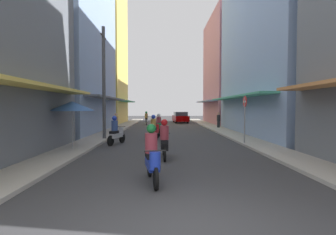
# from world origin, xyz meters

# --- Properties ---
(ground_plane) EXTENTS (83.65, 83.65, 0.00)m
(ground_plane) POSITION_xyz_m (0.00, 15.01, 0.00)
(ground_plane) COLOR #38383A
(sidewalk_left) EXTENTS (1.63, 46.02, 0.12)m
(sidewalk_left) POSITION_xyz_m (-4.63, 15.01, 0.06)
(sidewalk_left) COLOR #ADA89E
(sidewalk_left) RESTS_ON ground
(sidewalk_right) EXTENTS (1.63, 46.02, 0.12)m
(sidewalk_right) POSITION_xyz_m (4.63, 15.01, 0.06)
(sidewalk_right) COLOR #ADA89E
(sidewalk_right) RESTS_ON ground
(building_left_mid) EXTENTS (7.05, 11.52, 13.40)m
(building_left_mid) POSITION_xyz_m (-8.44, 17.18, 6.69)
(building_left_mid) COLOR #8CA5CC
(building_left_mid) RESTS_ON ground
(building_left_far) EXTENTS (7.05, 8.25, 17.94)m
(building_left_far) POSITION_xyz_m (-8.44, 28.01, 8.97)
(building_left_far) COLOR #EFD159
(building_left_far) RESTS_ON ground
(building_right_mid) EXTENTS (7.05, 13.60, 16.17)m
(building_right_mid) POSITION_xyz_m (8.44, 14.76, 8.08)
(building_right_mid) COLOR #8CA5CC
(building_right_mid) RESTS_ON ground
(building_right_far) EXTENTS (7.05, 10.66, 13.32)m
(building_right_far) POSITION_xyz_m (8.44, 27.75, 6.65)
(building_right_far) COLOR #B7727F
(building_right_far) RESTS_ON ground
(motorbike_black) EXTENTS (0.55, 1.81, 1.58)m
(motorbike_black) POSITION_xyz_m (-0.38, 6.12, 0.70)
(motorbike_black) COLOR black
(motorbike_black) RESTS_ON ground
(motorbike_red) EXTENTS (0.72, 1.75, 1.58)m
(motorbike_red) POSITION_xyz_m (-0.98, 11.98, 0.70)
(motorbike_red) COLOR black
(motorbike_red) RESTS_ON ground
(motorbike_green) EXTENTS (0.55, 1.81, 1.58)m
(motorbike_green) POSITION_xyz_m (-0.74, 14.38, 0.70)
(motorbike_green) COLOR black
(motorbike_green) RESTS_ON ground
(motorbike_silver) EXTENTS (0.77, 1.73, 1.58)m
(motorbike_silver) POSITION_xyz_m (-2.99, 9.89, 0.70)
(motorbike_silver) COLOR black
(motorbike_silver) RESTS_ON ground
(motorbike_blue) EXTENTS (0.60, 1.80, 1.58)m
(motorbike_blue) POSITION_xyz_m (-0.72, 2.89, 0.70)
(motorbike_blue) COLOR black
(motorbike_blue) RESTS_ON ground
(motorbike_white) EXTENTS (0.55, 1.81, 1.58)m
(motorbike_white) POSITION_xyz_m (-2.42, 25.76, 0.70)
(motorbike_white) COLOR black
(motorbike_white) RESTS_ON ground
(parked_car) EXTENTS (2.07, 4.22, 1.45)m
(parked_car) POSITION_xyz_m (1.86, 29.35, 0.74)
(parked_car) COLOR #8C0000
(parked_car) RESTS_ON ground
(pedestrian_far) EXTENTS (0.34, 0.34, 1.57)m
(pedestrian_far) POSITION_xyz_m (4.89, 20.12, 0.78)
(pedestrian_far) COLOR #262628
(pedestrian_far) RESTS_ON ground
(pedestrian_crossing) EXTENTS (0.34, 0.34, 1.58)m
(pedestrian_crossing) POSITION_xyz_m (-4.21, 16.33, 0.78)
(pedestrian_crossing) COLOR #BF8C3F
(pedestrian_crossing) RESTS_ON ground
(vendor_umbrella) EXTENTS (2.08, 2.08, 2.33)m
(vendor_umbrella) POSITION_xyz_m (-4.72, 8.07, 2.10)
(vendor_umbrella) COLOR #99999E
(vendor_umbrella) RESTS_ON ground
(utility_pole) EXTENTS (0.20, 1.20, 6.96)m
(utility_pole) POSITION_xyz_m (-4.07, 11.72, 3.56)
(utility_pole) COLOR #4C4C4F
(utility_pole) RESTS_ON ground
(street_sign_no_entry) EXTENTS (0.07, 0.60, 2.65)m
(street_sign_no_entry) POSITION_xyz_m (3.97, 9.57, 1.72)
(street_sign_no_entry) COLOR gray
(street_sign_no_entry) RESTS_ON ground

